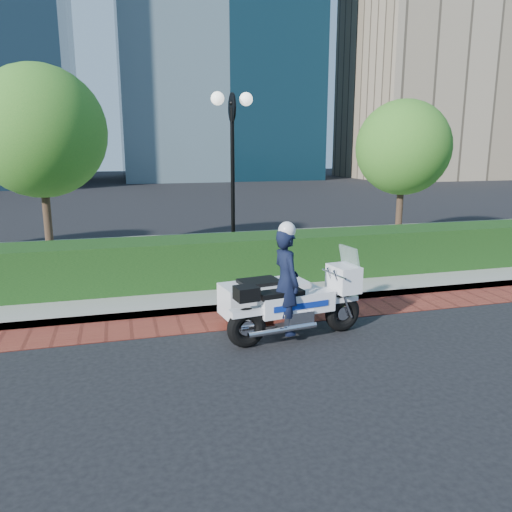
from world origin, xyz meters
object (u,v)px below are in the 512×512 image
object	(u,v)px
lamppost	(232,152)
tree_b	(40,132)
police_motorcycle	(282,295)
tree_c	(403,148)

from	to	relation	value
lamppost	tree_b	bearing A→B (deg)	163.89
lamppost	police_motorcycle	size ratio (longest dim) A/B	1.74
police_motorcycle	lamppost	bearing A→B (deg)	79.16
tree_b	police_motorcycle	world-z (taller)	tree_b
lamppost	tree_c	xyz separation A→B (m)	(5.50, 1.30, 0.09)
tree_b	police_motorcycle	size ratio (longest dim) A/B	2.02
lamppost	tree_c	world-z (taller)	tree_c
tree_b	tree_c	distance (m)	10.01
tree_b	police_motorcycle	distance (m)	7.75
tree_c	tree_b	bearing A→B (deg)	180.00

